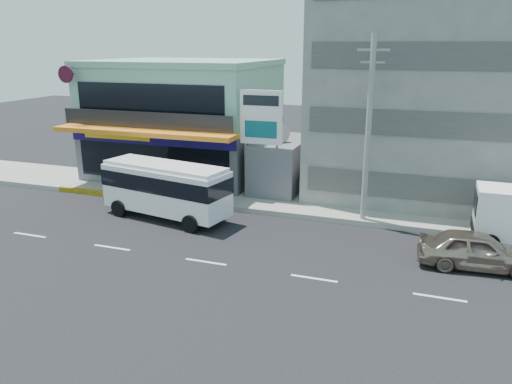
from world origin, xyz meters
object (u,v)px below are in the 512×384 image
shop_building (185,122)px  satellite_dish (278,141)px  utility_pole_near (368,131)px  motorcycle_rider (123,194)px  billboard (261,124)px  minibus (166,186)px  concrete_building (451,86)px  sedan (477,250)px

shop_building → satellite_dish: bearing=-20.2°
utility_pole_near → motorcycle_rider: (-14.37, -1.38, -4.47)m
satellite_dish → billboard: 2.31m
satellite_dish → minibus: bearing=-126.3°
shop_building → satellite_dish: 8.54m
concrete_building → sedan: (1.46, -11.60, -6.16)m
billboard → sedan: (11.96, -5.80, -4.09)m
shop_building → satellite_dish: (8.00, -2.95, -0.42)m
satellite_dish → billboard: (-0.50, -1.80, 1.35)m
utility_pole_near → minibus: (-10.60, -2.66, -3.28)m
sedan → concrete_building: bearing=3.4°
satellite_dish → utility_pole_near: bearing=-31.0°
concrete_building → minibus: 18.57m
utility_pole_near → motorcycle_rider: bearing=-174.5°
billboard → motorcycle_rider: (-7.87, -3.18, -4.24)m
satellite_dish → shop_building: bearing=159.8°
concrete_building → satellite_dish: bearing=-158.2°
billboard → utility_pole_near: utility_pole_near is taller
billboard → sedan: 13.90m
motorcycle_rider → shop_building: bearing=87.4°
sedan → minibus: bearing=81.4°
shop_building → satellite_dish: shop_building is taller
motorcycle_rider → satellite_dish: bearing=30.8°
satellite_dish → billboard: bearing=-105.5°
sedan → motorcycle_rider: 19.99m
concrete_building → sedan: bearing=-82.8°
shop_building → minibus: shop_building is taller
billboard → motorcycle_rider: size_ratio=3.33×
minibus → sedan: (16.06, -1.34, -1.03)m
satellite_dish → minibus: size_ratio=0.19×
minibus → sedan: size_ratio=1.58×
billboard → utility_pole_near: (6.50, -1.80, 0.22)m
sedan → satellite_dish: bearing=52.7°
billboard → motorcycle_rider: 9.49m
concrete_building → billboard: size_ratio=2.32×
concrete_building → billboard: concrete_building is taller
sedan → motorcycle_rider: bearing=78.7°
utility_pole_near → minibus: size_ratio=1.28×
satellite_dish → sedan: bearing=-33.6°
billboard → minibus: billboard is taller
billboard → motorcycle_rider: billboard is taller
concrete_building → satellite_dish: (-10.00, -4.00, -3.42)m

